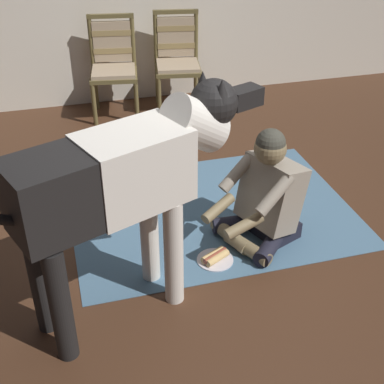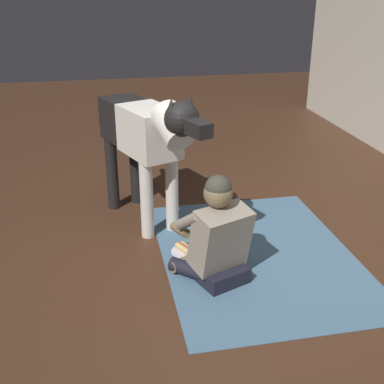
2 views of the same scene
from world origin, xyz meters
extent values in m
plane|color=#422819|center=(0.00, 0.00, 0.00)|extent=(15.53, 15.53, 0.00)
cube|color=#476983|center=(0.05, 0.36, 0.00)|extent=(2.07, 1.54, 0.01)
cube|color=black|center=(0.38, -0.02, 0.06)|extent=(0.35, 0.41, 0.12)
cylinder|color=black|center=(0.29, -0.22, 0.07)|extent=(0.35, 0.37, 0.11)
cylinder|color=olive|center=(0.12, -0.21, 0.06)|extent=(0.24, 0.36, 0.09)
cylinder|color=black|center=(0.17, 0.07, 0.07)|extent=(0.41, 0.13, 0.11)
cylinder|color=olive|center=(0.06, -0.05, 0.06)|extent=(0.20, 0.37, 0.09)
cube|color=gray|center=(0.34, -0.03, 0.35)|extent=(0.43, 0.48, 0.50)
cylinder|color=gray|center=(0.26, -0.25, 0.48)|extent=(0.30, 0.18, 0.24)
cylinder|color=olive|center=(0.05, -0.28, 0.30)|extent=(0.28, 0.13, 0.12)
cylinder|color=gray|center=(0.13, 0.07, 0.48)|extent=(0.30, 0.18, 0.24)
cylinder|color=olive|center=(-0.04, -0.05, 0.30)|extent=(0.27, 0.20, 0.12)
sphere|color=olive|center=(0.30, -0.05, 0.69)|extent=(0.21, 0.21, 0.21)
sphere|color=#3B3A31|center=(0.30, -0.05, 0.73)|extent=(0.19, 0.19, 0.19)
cylinder|color=silver|center=(-0.54, -0.25, 0.35)|extent=(0.11, 0.11, 0.69)
cylinder|color=silver|center=(-0.45, -0.48, 0.35)|extent=(0.11, 0.11, 0.69)
cylinder|color=black|center=(-1.19, -0.51, 0.35)|extent=(0.11, 0.11, 0.69)
cylinder|color=black|center=(-1.09, -0.74, 0.35)|extent=(0.11, 0.11, 0.69)
cube|color=silver|center=(-0.63, -0.42, 0.89)|extent=(0.64, 0.54, 0.40)
cube|color=black|center=(-1.02, -0.58, 0.89)|extent=(0.57, 0.49, 0.38)
cylinder|color=silver|center=(-0.27, -0.27, 1.04)|extent=(0.46, 0.38, 0.38)
sphere|color=black|center=(-0.14, -0.22, 1.12)|extent=(0.27, 0.27, 0.27)
cube|color=black|center=(0.06, -0.14, 1.10)|extent=(0.23, 0.19, 0.11)
cone|color=black|center=(-0.19, -0.15, 1.22)|extent=(0.12, 0.12, 0.12)
cone|color=black|center=(-0.13, -0.30, 1.22)|extent=(0.12, 0.12, 0.12)
cylinder|color=black|center=(-1.26, -0.67, 0.85)|extent=(0.35, 0.18, 0.23)
cylinder|color=silver|center=(-0.10, -0.21, 0.01)|extent=(0.24, 0.24, 0.01)
cylinder|color=tan|center=(-0.09, -0.23, 0.04)|extent=(0.18, 0.13, 0.05)
cylinder|color=tan|center=(-0.11, -0.19, 0.04)|extent=(0.18, 0.13, 0.05)
cylinder|color=brown|center=(-0.10, -0.21, 0.04)|extent=(0.19, 0.12, 0.04)
camera|label=1|loc=(-0.98, -2.78, 2.22)|focal=49.38mm
camera|label=2|loc=(3.36, -0.84, 2.09)|focal=46.07mm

